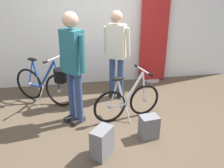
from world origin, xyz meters
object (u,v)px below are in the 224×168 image
visitor_browsing (73,62)px  handbag_on_floor (102,143)px  folding_bike_foreground (128,101)px  display_bike_left (49,82)px  floor_banner_stand (154,43)px  backpack_on_floor (149,127)px  visitor_near_wall (116,50)px

visitor_browsing → handbag_on_floor: visitor_browsing is taller
folding_bike_foreground → display_bike_left: (-1.27, 0.75, 0.11)m
floor_banner_stand → backpack_on_floor: bearing=-109.4°
floor_banner_stand → visitor_near_wall: floor_banner_stand is taller
visitor_browsing → handbag_on_floor: (0.29, -0.92, -0.79)m
display_bike_left → visitor_browsing: (0.45, -0.68, 0.56)m
visitor_near_wall → handbag_on_floor: visitor_near_wall is taller
backpack_on_floor → visitor_near_wall: bearing=98.8°
visitor_browsing → backpack_on_floor: 1.44m
folding_bike_foreground → backpack_on_floor: folding_bike_foreground is taller
visitor_browsing → visitor_near_wall: bearing=43.2°
display_bike_left → floor_banner_stand: bearing=19.6°
visitor_near_wall → handbag_on_floor: 1.89m
visitor_browsing → handbag_on_floor: 1.25m
visitor_near_wall → visitor_browsing: 1.09m
visitor_near_wall → handbag_on_floor: (-0.50, -1.67, -0.73)m
floor_banner_stand → backpack_on_floor: 2.32m
floor_banner_stand → folding_bike_foreground: bearing=-121.1°
display_bike_left → folding_bike_foreground: bearing=-30.4°
visitor_near_wall → backpack_on_floor: visitor_near_wall is taller
display_bike_left → visitor_near_wall: (1.24, 0.07, 0.51)m
visitor_near_wall → backpack_on_floor: size_ratio=4.82×
backpack_on_floor → display_bike_left: bearing=137.9°
floor_banner_stand → backpack_on_floor: floor_banner_stand is taller
floor_banner_stand → display_bike_left: size_ratio=1.76×
floor_banner_stand → handbag_on_floor: floor_banner_stand is taller
floor_banner_stand → handbag_on_floor: 2.87m
visitor_near_wall → floor_banner_stand: bearing=36.8°
folding_bike_foreground → visitor_near_wall: bearing=92.1°
display_bike_left → backpack_on_floor: (1.45, -1.31, -0.26)m
display_bike_left → visitor_browsing: bearing=-56.6°
backpack_on_floor → visitor_browsing: bearing=147.7°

